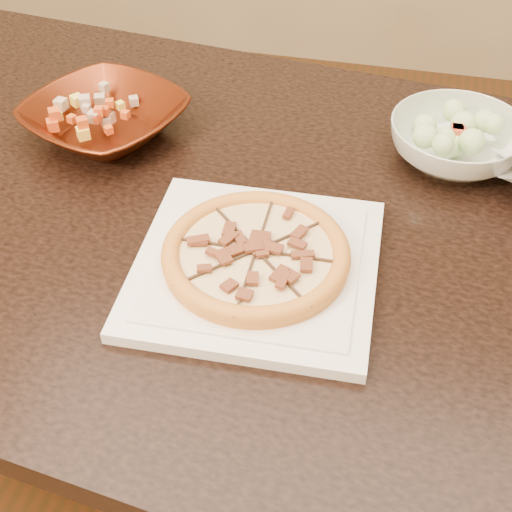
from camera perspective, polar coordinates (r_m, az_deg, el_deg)
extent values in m
cube|color=#482512|center=(1.66, -1.45, -18.45)|extent=(4.00, 4.00, 0.02)
cube|color=black|center=(1.13, -4.35, 3.54)|extent=(1.63, 1.16, 0.04)
cube|color=white|center=(0.99, 0.00, -0.89)|extent=(0.34, 0.34, 0.02)
cube|color=white|center=(0.98, 0.00, -0.43)|extent=(0.29, 0.29, 0.00)
cylinder|color=orange|center=(0.98, 0.00, -0.09)|extent=(0.26, 0.26, 0.01)
torus|color=orange|center=(0.97, 0.00, 0.26)|extent=(0.26, 0.26, 0.03)
cylinder|color=#FFF3B6|center=(0.97, 0.00, 0.22)|extent=(0.21, 0.21, 0.01)
cube|color=#332215|center=(0.97, 0.00, 0.43)|extent=(0.01, 0.26, 0.01)
cube|color=#332215|center=(0.97, 0.00, 0.43)|extent=(0.18, 0.18, 0.01)
cube|color=#332215|center=(0.97, 0.00, 0.43)|extent=(0.26, 0.01, 0.01)
cube|color=#332215|center=(0.97, 0.00, 0.43)|extent=(0.18, 0.18, 0.01)
cube|color=brown|center=(0.96, 1.08, 0.41)|extent=(0.02, 0.01, 0.00)
cube|color=brown|center=(0.97, 2.52, 0.57)|extent=(0.03, 0.02, 0.00)
cube|color=brown|center=(0.98, 3.80, 1.13)|extent=(0.03, 0.02, 0.00)
cube|color=brown|center=(0.97, 1.37, 0.99)|extent=(0.03, 0.03, 0.00)
cube|color=brown|center=(0.99, 2.29, 1.74)|extent=(0.03, 0.03, 0.00)
cube|color=brown|center=(1.01, 2.71, 2.71)|extent=(0.02, 0.03, 0.00)
cube|color=brown|center=(0.99, 0.89, 1.70)|extent=(0.02, 0.03, 0.00)
cube|color=brown|center=(1.01, 0.86, 2.66)|extent=(0.02, 0.02, 0.00)
cube|color=brown|center=(1.03, 0.24, 3.60)|extent=(0.02, 0.03, 0.00)
cube|color=brown|center=(0.99, -0.37, 2.09)|extent=(0.02, 0.03, 0.00)
cube|color=brown|center=(1.01, -1.34, 2.83)|extent=(0.03, 0.03, 0.00)
cube|color=brown|center=(0.98, -0.76, 1.32)|extent=(0.03, 0.03, 0.00)
cube|color=brown|center=(0.99, -1.98, 1.82)|extent=(0.03, 0.02, 0.00)
cube|color=brown|center=(0.99, -3.51, 1.98)|extent=(0.03, 0.02, 0.00)
cube|color=brown|center=(0.97, -1.68, 0.95)|extent=(0.03, 0.02, 0.00)
cube|color=brown|center=(0.97, -3.18, 0.79)|extent=(0.03, 0.02, 0.00)
cube|color=brown|center=(0.96, -4.63, 0.22)|extent=(0.03, 0.02, 0.00)
cube|color=brown|center=(0.96, -2.11, 0.08)|extent=(0.03, 0.02, 0.00)
cube|color=brown|center=(0.94, -3.19, -0.73)|extent=(0.03, 0.03, 0.00)
cube|color=brown|center=(0.95, -0.89, 0.00)|extent=(0.02, 0.03, 0.00)
cube|color=brown|center=(0.94, -1.52, -0.95)|extent=(0.02, 0.03, 0.00)
cube|color=brown|center=(0.92, -1.57, -2.10)|extent=(0.02, 0.03, 0.00)
cube|color=brown|center=(0.95, -0.27, -0.55)|extent=(0.02, 0.02, 0.00)
cube|color=brown|center=(0.93, 0.18, -1.57)|extent=(0.02, 0.03, 0.00)
cube|color=brown|center=(0.91, 1.27, -2.51)|extent=(0.02, 0.03, 0.00)
cube|color=brown|center=(0.94, 0.99, -0.69)|extent=(0.03, 0.03, 0.00)
cube|color=brown|center=(0.93, 2.33, -1.28)|extent=(0.03, 0.03, 0.00)
cube|color=brown|center=(0.93, 4.05, -1.51)|extent=(0.03, 0.02, 0.00)
cube|color=brown|center=(0.95, 2.28, -0.14)|extent=(0.03, 0.02, 0.00)
imported|color=#612510|center=(1.27, -11.95, 10.66)|extent=(0.34, 0.34, 0.06)
cube|color=tan|center=(1.25, -12.25, 12.42)|extent=(0.03, 0.03, 0.03)
cube|color=#C44A18|center=(1.25, -11.45, 12.47)|extent=(0.03, 0.03, 0.03)
cube|color=yellow|center=(1.25, -10.65, 12.73)|extent=(0.03, 0.03, 0.03)
cube|color=tan|center=(1.27, -10.05, 13.15)|extent=(0.03, 0.03, 0.03)
cube|color=#C44A18|center=(1.26, -11.90, 12.60)|extent=(0.03, 0.03, 0.03)
cube|color=yellow|center=(1.27, -11.51, 13.00)|extent=(0.03, 0.03, 0.03)
cube|color=tan|center=(1.29, -11.50, 13.43)|extent=(0.03, 0.03, 0.03)
cube|color=#C44A18|center=(1.25, -12.24, 12.47)|extent=(0.03, 0.03, 0.03)
cube|color=yellow|center=(1.27, -12.37, 12.84)|extent=(0.03, 0.03, 0.03)
cube|color=tan|center=(1.28, -12.90, 13.09)|extent=(0.03, 0.03, 0.03)
cube|color=#C44A18|center=(1.29, -13.75, 13.17)|extent=(0.03, 0.03, 0.03)
cube|color=yellow|center=(1.26, -12.67, 12.53)|extent=(0.03, 0.03, 0.03)
cube|color=tan|center=(1.26, -13.48, 12.51)|extent=(0.03, 0.03, 0.03)
cube|color=#C44A18|center=(1.26, -14.36, 12.28)|extent=(0.03, 0.03, 0.03)
cube|color=yellow|center=(1.25, -12.41, 12.39)|extent=(0.03, 0.03, 0.03)
cube|color=tan|center=(1.25, -13.15, 12.12)|extent=(0.03, 0.03, 0.03)
cube|color=#C44A18|center=(1.23, -13.66, 11.70)|extent=(0.03, 0.03, 0.03)
cube|color=yellow|center=(1.22, -13.84, 11.18)|extent=(0.03, 0.03, 0.03)
cube|color=tan|center=(1.24, -12.48, 12.12)|extent=(0.03, 0.03, 0.03)
cube|color=#C44A18|center=(1.22, -12.42, 11.70)|extent=(0.03, 0.03, 0.03)
cube|color=yellow|center=(1.21, -11.93, 11.35)|extent=(0.03, 0.03, 0.03)
cube|color=tan|center=(1.25, -12.15, 12.32)|extent=(0.03, 0.03, 0.03)
cube|color=#C44A18|center=(1.23, -11.59, 12.09)|extent=(0.03, 0.03, 0.03)
cube|color=yellow|center=(1.23, -10.74, 12.05)|extent=(0.03, 0.03, 0.03)
imported|color=silver|center=(1.23, 15.72, 8.79)|extent=(0.24, 0.24, 0.07)
sphere|color=beige|center=(1.20, 16.19, 10.86)|extent=(0.04, 0.04, 0.04)
sphere|color=beige|center=(1.21, 17.03, 10.99)|extent=(0.04, 0.04, 0.04)
sphere|color=beige|center=(1.24, 17.02, 11.62)|extent=(0.04, 0.04, 0.04)
sphere|color=beige|center=(1.21, 16.12, 11.15)|extent=(0.04, 0.04, 0.04)
sphere|color=beige|center=(1.22, 15.20, 11.62)|extent=(0.04, 0.04, 0.04)
sphere|color=beige|center=(1.20, 16.07, 10.90)|extent=(0.04, 0.04, 0.04)
sphere|color=beige|center=(1.19, 15.10, 10.88)|extent=(0.04, 0.04, 0.04)
sphere|color=beige|center=(1.17, 14.74, 10.26)|extent=(0.04, 0.04, 0.04)
sphere|color=beige|center=(1.19, 16.08, 10.53)|extent=(0.04, 0.04, 0.04)
sphere|color=beige|center=(1.18, 16.87, 9.94)|extent=(0.04, 0.04, 0.04)
sphere|color=beige|center=(1.20, 16.39, 10.76)|extent=(0.04, 0.04, 0.04)
cube|color=#C34027|center=(1.23, 17.34, 10.82)|extent=(0.02, 0.02, 0.01)
cube|color=#C34027|center=(1.21, 14.60, 11.03)|extent=(0.02, 0.02, 0.01)
cube|color=#C34027|center=(1.18, 16.37, 9.61)|extent=(0.02, 0.02, 0.01)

